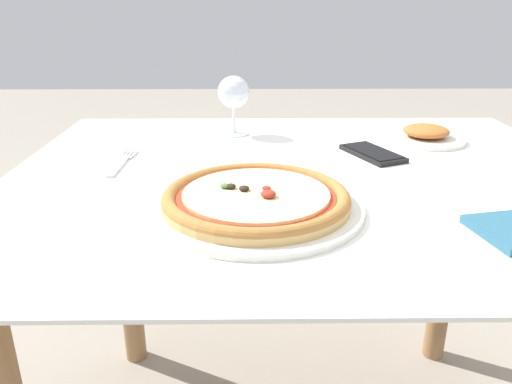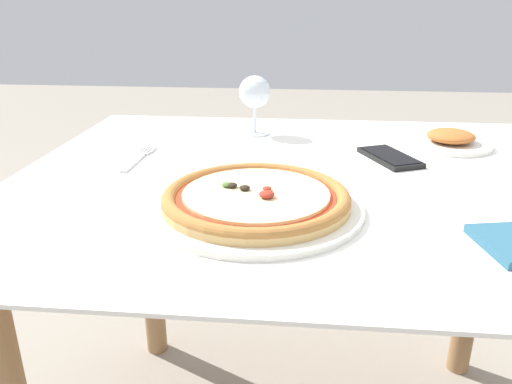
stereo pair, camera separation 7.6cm
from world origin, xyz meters
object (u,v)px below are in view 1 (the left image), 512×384
at_px(dining_table, 303,220).
at_px(cell_phone, 373,153).
at_px(wine_glass_far_left, 234,94).
at_px(side_plate, 426,135).
at_px(pizza_plate, 256,200).
at_px(fork, 123,162).

bearing_deg(dining_table, cell_phone, 35.88).
height_order(wine_glass_far_left, side_plate, wine_glass_far_left).
height_order(dining_table, pizza_plate, pizza_plate).
xyz_separation_m(dining_table, pizza_plate, (-0.09, -0.17, 0.11)).
height_order(pizza_plate, fork, pizza_plate).
bearing_deg(fork, cell_phone, 4.85).
xyz_separation_m(wine_glass_far_left, side_plate, (0.44, -0.07, -0.08)).
xyz_separation_m(cell_phone, side_plate, (0.15, 0.11, 0.01)).
bearing_deg(pizza_plate, wine_glass_far_left, 95.91).
bearing_deg(fork, wine_glass_far_left, 45.73).
bearing_deg(wine_glass_far_left, pizza_plate, -84.09).
bearing_deg(side_plate, dining_table, -143.35).
bearing_deg(pizza_plate, dining_table, 61.33).
height_order(dining_table, fork, fork).
distance_m(wine_glass_far_left, cell_phone, 0.35).
height_order(fork, wine_glass_far_left, wine_glass_far_left).
bearing_deg(pizza_plate, fork, 137.93).
relative_size(wine_glass_far_left, cell_phone, 0.87).
bearing_deg(dining_table, pizza_plate, -118.67).
bearing_deg(side_plate, cell_phone, -142.58).
bearing_deg(wine_glass_far_left, dining_table, -63.96).
bearing_deg(cell_phone, dining_table, -144.12).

